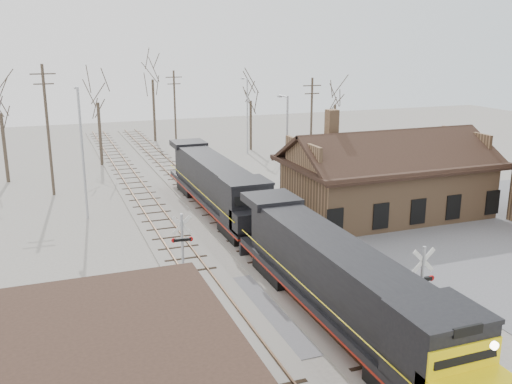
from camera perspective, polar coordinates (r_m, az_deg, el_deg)
ground at (r=29.22m, az=5.67°, el=-11.12°), size 140.00×140.00×0.00m
road at (r=29.22m, az=5.67°, el=-11.10°), size 60.00×9.00×0.03m
track_main at (r=42.19m, az=-3.35°, el=-2.63°), size 3.40×90.00×0.24m
track_siding at (r=41.15m, az=-9.35°, el=-3.28°), size 3.40×90.00×0.24m
depot at (r=43.96m, az=12.89°, el=0.90°), size 15.20×9.31×7.90m
locomotive_lead at (r=25.85m, az=8.83°, el=-9.45°), size 2.83×18.97×4.21m
locomotive_trailing at (r=42.69m, az=-3.88°, el=0.57°), size 2.83×18.97×3.98m
crossbuck_near at (r=26.22m, az=16.13°, el=-10.00°), size 1.23×0.32×4.32m
crossbuck_far at (r=30.60m, az=-7.34°, el=-6.05°), size 1.16×0.30×4.06m
streetlight_a at (r=42.94m, az=-17.01°, el=4.32°), size 0.25×2.04×9.63m
streetlight_b at (r=47.85m, az=3.05°, el=5.23°), size 0.25×2.04×8.38m
streetlight_c at (r=65.81m, az=-0.91°, el=8.05°), size 0.25×2.04×8.65m
utility_pole_a at (r=50.49m, az=-20.09°, el=5.99°), size 2.00×0.24×10.94m
utility_pole_b at (r=71.05m, az=-8.12°, el=8.40°), size 2.00×0.24×9.24m
utility_pole_c at (r=59.37m, az=5.56°, el=7.14°), size 2.00×0.24×9.11m
tree_b at (r=61.48m, az=-15.61°, el=9.60°), size 4.37×4.37×10.70m
tree_c at (r=74.09m, az=-10.35°, el=12.03°), size 5.31×5.31×13.02m
tree_d at (r=67.85m, az=-0.54°, el=9.91°), size 3.90×3.90×9.56m
tree_e at (r=70.50m, az=7.94°, el=9.33°), size 3.46×3.46×8.48m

